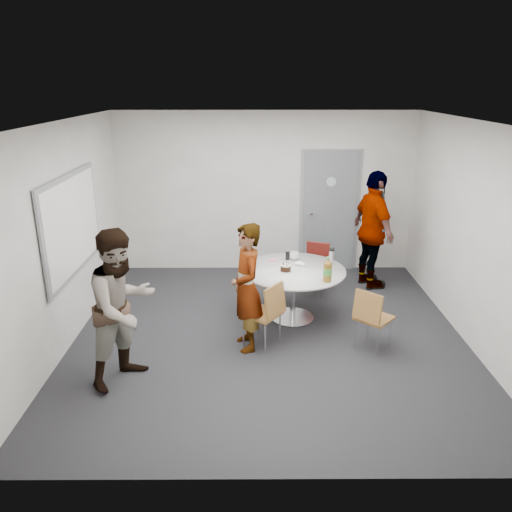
{
  "coord_description": "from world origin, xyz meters",
  "views": [
    {
      "loc": [
        -0.2,
        -5.8,
        3.14
      ],
      "look_at": [
        -0.17,
        0.25,
        1.01
      ],
      "focal_mm": 35.0,
      "sensor_mm": 36.0,
      "label": 1
    }
  ],
  "objects_px": {
    "whiteboard": "(72,224)",
    "person_left": "(123,307)",
    "chair_far": "(316,263)",
    "person_right": "(373,230)",
    "person_main": "(247,288)",
    "table": "(295,276)",
    "door": "(329,212)",
    "chair_near_right": "(371,314)",
    "chair_near_left": "(268,309)"
  },
  "relations": [
    {
      "from": "table",
      "to": "person_right",
      "type": "distance_m",
      "value": 1.77
    },
    {
      "from": "whiteboard",
      "to": "chair_far",
      "type": "distance_m",
      "value": 3.58
    },
    {
      "from": "chair_near_left",
      "to": "person_main",
      "type": "height_order",
      "value": "person_main"
    },
    {
      "from": "whiteboard",
      "to": "chair_far",
      "type": "relative_size",
      "value": 2.39
    },
    {
      "from": "person_left",
      "to": "person_right",
      "type": "height_order",
      "value": "person_right"
    },
    {
      "from": "whiteboard",
      "to": "table",
      "type": "xyz_separation_m",
      "value": [
        2.83,
        0.28,
        -0.81
      ]
    },
    {
      "from": "chair_near_left",
      "to": "person_right",
      "type": "xyz_separation_m",
      "value": [
        1.7,
        1.95,
        0.42
      ]
    },
    {
      "from": "whiteboard",
      "to": "person_right",
      "type": "xyz_separation_m",
      "value": [
        4.13,
        1.46,
        -0.52
      ]
    },
    {
      "from": "door",
      "to": "chair_far",
      "type": "bearing_deg",
      "value": -107.19
    },
    {
      "from": "whiteboard",
      "to": "person_main",
      "type": "relative_size",
      "value": 1.2
    },
    {
      "from": "chair_near_left",
      "to": "person_right",
      "type": "bearing_deg",
      "value": -5.45
    },
    {
      "from": "person_left",
      "to": "person_right",
      "type": "distance_m",
      "value": 4.2
    },
    {
      "from": "table",
      "to": "person_main",
      "type": "bearing_deg",
      "value": -130.24
    },
    {
      "from": "whiteboard",
      "to": "chair_far",
      "type": "xyz_separation_m",
      "value": [
        3.23,
        1.21,
        -0.97
      ]
    },
    {
      "from": "table",
      "to": "person_left",
      "type": "height_order",
      "value": "person_left"
    },
    {
      "from": "whiteboard",
      "to": "chair_far",
      "type": "height_order",
      "value": "whiteboard"
    },
    {
      "from": "person_right",
      "to": "chair_near_left",
      "type": "bearing_deg",
      "value": 123.22
    },
    {
      "from": "chair_near_right",
      "to": "person_main",
      "type": "height_order",
      "value": "person_main"
    },
    {
      "from": "table",
      "to": "chair_near_right",
      "type": "distance_m",
      "value": 1.22
    },
    {
      "from": "whiteboard",
      "to": "person_left",
      "type": "distance_m",
      "value": 1.58
    },
    {
      "from": "door",
      "to": "chair_far",
      "type": "relative_size",
      "value": 2.66
    },
    {
      "from": "chair_near_right",
      "to": "person_left",
      "type": "bearing_deg",
      "value": -124.92
    },
    {
      "from": "person_right",
      "to": "person_main",
      "type": "bearing_deg",
      "value": 119.14
    },
    {
      "from": "whiteboard",
      "to": "chair_near_right",
      "type": "relative_size",
      "value": 2.38
    },
    {
      "from": "door",
      "to": "person_main",
      "type": "height_order",
      "value": "door"
    },
    {
      "from": "table",
      "to": "person_right",
      "type": "height_order",
      "value": "person_right"
    },
    {
      "from": "table",
      "to": "chair_near_right",
      "type": "bearing_deg",
      "value": -45.59
    },
    {
      "from": "whiteboard",
      "to": "person_left",
      "type": "height_order",
      "value": "whiteboard"
    },
    {
      "from": "person_left",
      "to": "chair_far",
      "type": "bearing_deg",
      "value": -9.04
    },
    {
      "from": "whiteboard",
      "to": "person_main",
      "type": "distance_m",
      "value": 2.33
    },
    {
      "from": "chair_far",
      "to": "person_left",
      "type": "height_order",
      "value": "person_left"
    },
    {
      "from": "chair_near_right",
      "to": "person_main",
      "type": "xyz_separation_m",
      "value": [
        -1.5,
        0.1,
        0.31
      ]
    },
    {
      "from": "door",
      "to": "person_main",
      "type": "relative_size",
      "value": 1.34
    },
    {
      "from": "chair_far",
      "to": "person_right",
      "type": "bearing_deg",
      "value": -143.86
    },
    {
      "from": "table",
      "to": "chair_far",
      "type": "relative_size",
      "value": 1.77
    },
    {
      "from": "chair_near_left",
      "to": "person_main",
      "type": "distance_m",
      "value": 0.38
    },
    {
      "from": "chair_near_right",
      "to": "person_right",
      "type": "distance_m",
      "value": 2.14
    },
    {
      "from": "whiteboard",
      "to": "person_main",
      "type": "height_order",
      "value": "whiteboard"
    },
    {
      "from": "door",
      "to": "chair_near_left",
      "type": "height_order",
      "value": "door"
    },
    {
      "from": "door",
      "to": "table",
      "type": "bearing_deg",
      "value": -110.07
    },
    {
      "from": "door",
      "to": "whiteboard",
      "type": "distance_m",
      "value": 4.25
    },
    {
      "from": "person_main",
      "to": "person_left",
      "type": "bearing_deg",
      "value": -76.61
    },
    {
      "from": "door",
      "to": "table",
      "type": "distance_m",
      "value": 2.16
    },
    {
      "from": "person_main",
      "to": "person_left",
      "type": "relative_size",
      "value": 0.91
    },
    {
      "from": "table",
      "to": "person_left",
      "type": "xyz_separation_m",
      "value": [
        -1.96,
        -1.47,
        0.23
      ]
    },
    {
      "from": "chair_near_right",
      "to": "person_left",
      "type": "relative_size",
      "value": 0.46
    },
    {
      "from": "chair_near_left",
      "to": "person_left",
      "type": "bearing_deg",
      "value": 149.44
    },
    {
      "from": "person_left",
      "to": "table",
      "type": "bearing_deg",
      "value": -17.63
    },
    {
      "from": "door",
      "to": "person_left",
      "type": "bearing_deg",
      "value": -127.81
    },
    {
      "from": "person_left",
      "to": "person_right",
      "type": "xyz_separation_m",
      "value": [
        3.26,
        2.64,
        0.07
      ]
    }
  ]
}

